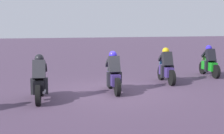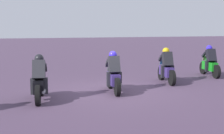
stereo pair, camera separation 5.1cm
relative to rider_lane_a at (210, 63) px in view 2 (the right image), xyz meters
name	(u,v)px [view 2 (the right image)]	position (x,y,z in m)	size (l,w,h in m)	color
ground_plane	(112,91)	(-1.85, 5.66, -0.62)	(120.00, 120.00, 0.00)	#4C3850
rider_lane_a	(210,63)	(0.00, 0.00, 0.00)	(2.03, 0.62, 1.51)	black
rider_lane_b	(167,68)	(-0.91, 2.87, 0.00)	(2.03, 0.61, 1.51)	black
rider_lane_c	(114,75)	(-2.01, 5.67, 0.00)	(2.04, 0.59, 1.51)	black
rider_lane_d	(39,82)	(-2.49, 8.37, 0.00)	(2.03, 0.61, 1.51)	black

